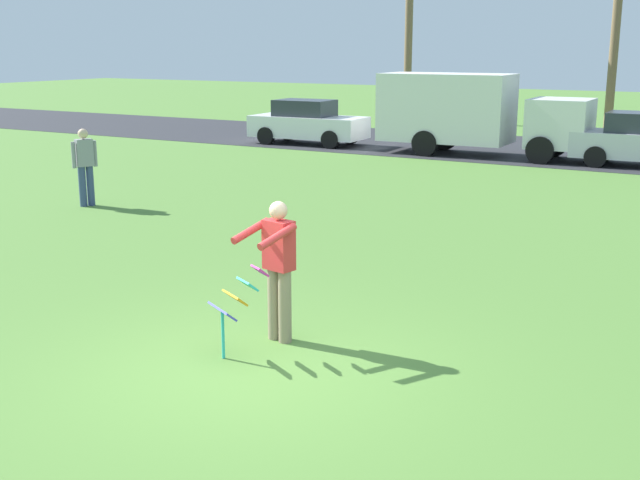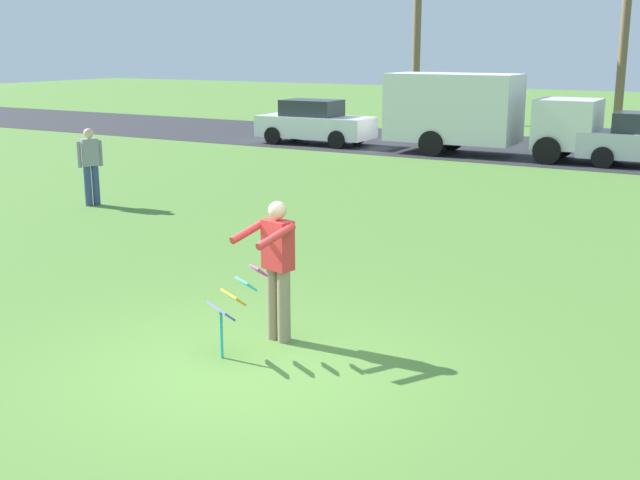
% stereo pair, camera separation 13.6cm
% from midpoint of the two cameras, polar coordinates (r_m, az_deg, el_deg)
% --- Properties ---
extents(ground_plane, '(120.00, 120.00, 0.00)m').
position_cam_midpoint_polar(ground_plane, '(9.11, -5.53, -9.13)').
color(ground_plane, '#568438').
extents(road_strip, '(120.00, 8.00, 0.01)m').
position_cam_midpoint_polar(road_strip, '(28.30, 19.40, 5.74)').
color(road_strip, '#2D2D33').
rests_on(road_strip, ground).
extents(person_kite_flyer, '(0.64, 0.73, 1.73)m').
position_cam_midpoint_polar(person_kite_flyer, '(9.64, -3.41, -1.82)').
color(person_kite_flyer, gray).
rests_on(person_kite_flyer, ground).
extents(kite_held, '(0.63, 0.73, 1.04)m').
position_cam_midpoint_polar(kite_held, '(9.29, -6.42, -4.23)').
color(kite_held, '#D83399').
rests_on(kite_held, ground).
extents(parked_car_white, '(4.25, 1.94, 1.60)m').
position_cam_midpoint_polar(parked_car_white, '(29.42, -1.03, 8.29)').
color(parked_car_white, white).
rests_on(parked_car_white, ground).
extents(parked_truck_white_box, '(6.74, 2.21, 2.62)m').
position_cam_midpoint_polar(parked_truck_white_box, '(26.80, 10.47, 8.91)').
color(parked_truck_white_box, silver).
rests_on(parked_truck_white_box, ground).
extents(person_walker_near, '(0.35, 0.52, 1.73)m').
position_cam_midpoint_polar(person_walker_near, '(18.70, -16.51, 5.14)').
color(person_walker_near, '#384772').
rests_on(person_walker_near, ground).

